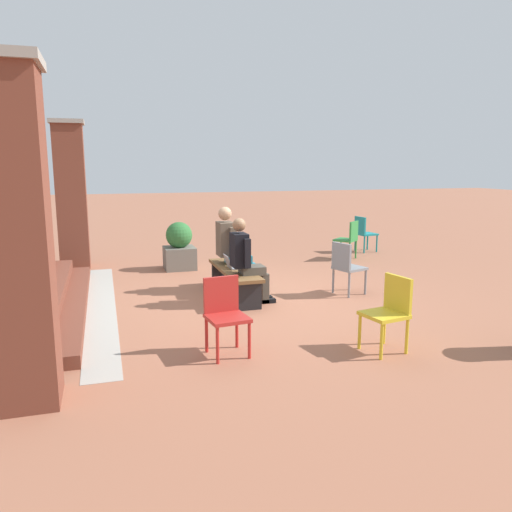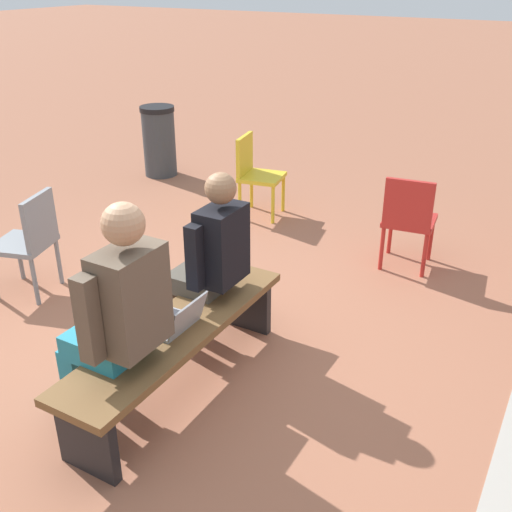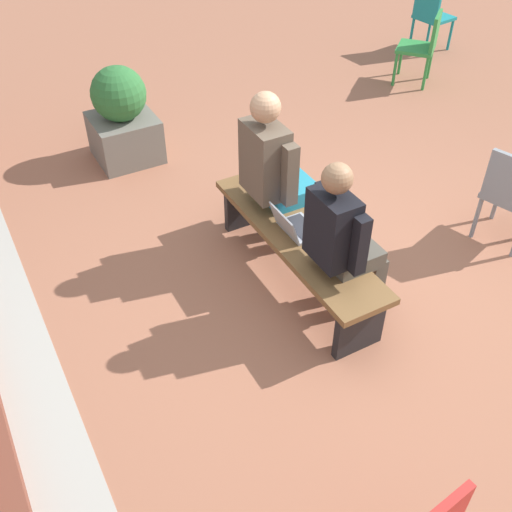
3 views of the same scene
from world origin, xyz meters
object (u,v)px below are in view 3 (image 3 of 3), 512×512
at_px(bench, 297,243).
at_px(person_student, 343,238).
at_px(planter, 122,118).
at_px(person_adult, 277,171).
at_px(plastic_chair_by_pillar, 512,192).
at_px(plastic_chair_mid_courtyard, 423,44).
at_px(plastic_chair_foreground, 431,14).
at_px(laptop, 294,226).

xyz_separation_m(bench, person_student, (-0.45, -0.06, 0.34)).
distance_m(person_student, planter, 2.86).
bearing_deg(person_adult, plastic_chair_by_pillar, -116.51).
distance_m(bench, planter, 2.40).
distance_m(person_student, plastic_chair_mid_courtyard, 4.17).
bearing_deg(plastic_chair_foreground, planter, 99.12).
bearing_deg(plastic_chair_foreground, person_student, 131.95).
bearing_deg(plastic_chair_mid_courtyard, person_student, 131.44).
xyz_separation_m(bench, plastic_chair_by_pillar, (-0.41, -1.73, 0.13)).
distance_m(person_adult, plastic_chair_by_pillar, 1.87).
height_order(laptop, plastic_chair_by_pillar, plastic_chair_by_pillar).
relative_size(person_student, person_adult, 0.93).
distance_m(person_student, plastic_chair_foreground, 5.26).
relative_size(person_student, plastic_chair_by_pillar, 1.53).
relative_size(laptop, planter, 0.34).
xyz_separation_m(bench, plastic_chair_mid_courtyard, (2.31, -3.19, 0.13)).
bearing_deg(plastic_chair_mid_courtyard, planter, 89.43).
bearing_deg(laptop, person_adult, -11.81).
xyz_separation_m(bench, plastic_chair_foreground, (3.07, -3.97, 0.13)).
relative_size(bench, planter, 1.91).
height_order(bench, person_adult, person_adult).
bearing_deg(bench, planter, 12.30).
bearing_deg(plastic_chair_by_pillar, person_student, 91.22).
relative_size(plastic_chair_foreground, plastic_chair_mid_courtyard, 1.00).
height_order(person_adult, plastic_chair_by_pillar, person_adult).
bearing_deg(person_student, plastic_chair_mid_courtyard, -48.56).
height_order(plastic_chair_by_pillar, planter, planter).
bearing_deg(laptop, bench, -154.78).
bearing_deg(bench, person_adult, -9.50).
bearing_deg(planter, person_student, -168.36).
bearing_deg(person_adult, laptop, 168.19).
xyz_separation_m(person_adult, plastic_chair_foreground, (2.65, -3.90, -0.25)).
height_order(bench, person_student, person_student).
height_order(plastic_chair_foreground, plastic_chair_mid_courtyard, same).
relative_size(person_adult, planter, 1.47).
distance_m(person_adult, laptop, 0.46).
height_order(person_adult, laptop, person_adult).
distance_m(laptop, planter, 2.38).
height_order(bench, laptop, laptop).
xyz_separation_m(bench, planter, (2.35, 0.51, 0.08)).
distance_m(person_adult, plastic_chair_mid_courtyard, 3.66).
relative_size(laptop, plastic_chair_by_pillar, 0.38).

